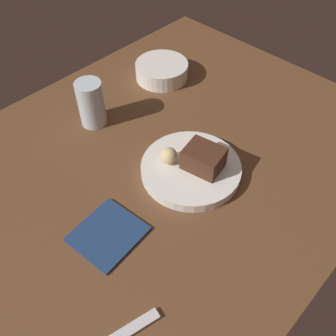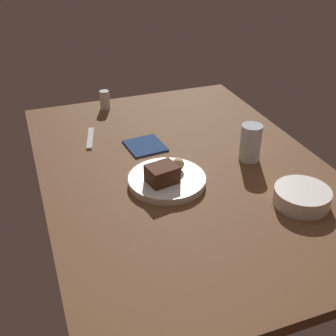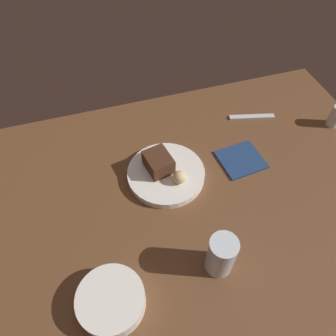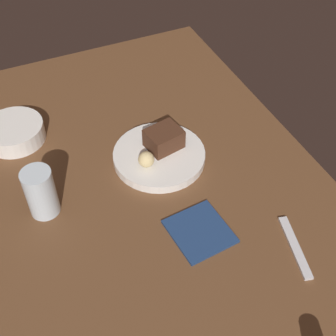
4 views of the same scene
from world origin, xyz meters
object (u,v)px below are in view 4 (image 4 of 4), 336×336
object	(u,v)px
dessert_plate	(159,156)
water_glass	(41,192)
folded_napkin	(200,231)
bread_roll	(146,159)
side_bowl	(14,132)
dessert_spoon	(295,247)
chocolate_cake_slice	(164,139)

from	to	relation	value
dessert_plate	water_glass	world-z (taller)	water_glass
folded_napkin	bread_roll	bearing A→B (deg)	-170.45
folded_napkin	side_bowl	bearing A→B (deg)	-146.80
dessert_spoon	folded_napkin	distance (cm)	19.50
bread_roll	water_glass	bearing A→B (deg)	-86.30
dessert_plate	bread_roll	distance (cm)	5.79
bread_roll	dessert_plate	bearing A→B (deg)	120.70
side_bowl	folded_napkin	bearing A→B (deg)	33.20
side_bowl	bread_roll	bearing A→B (deg)	47.02
dessert_plate	dessert_spoon	world-z (taller)	dessert_plate
water_glass	dessert_spoon	world-z (taller)	water_glass
dessert_spoon	folded_napkin	bearing A→B (deg)	-111.66
bread_roll	dessert_spoon	xyz separation A→B (cm)	(31.97, 19.29, -3.71)
water_glass	side_bowl	size ratio (longest dim) A/B	0.79
dessert_plate	dessert_spoon	bearing A→B (deg)	23.51
side_bowl	dessert_spoon	size ratio (longest dim) A/B	0.98
folded_napkin	dessert_plate	bearing A→B (deg)	177.98
dessert_plate	folded_napkin	bearing A→B (deg)	-2.02
water_glass	dessert_plate	bearing A→B (deg)	98.17
side_bowl	dessert_spoon	xyz separation A→B (cm)	(55.84, 44.92, -1.90)
bread_roll	side_bowl	xyz separation A→B (cm)	(-23.88, -25.63, -1.81)
water_glass	side_bowl	xyz separation A→B (cm)	(-25.45, -1.25, -3.56)
dessert_spoon	folded_napkin	xyz separation A→B (cm)	(-11.38, -15.83, -0.05)
dessert_spoon	water_glass	bearing A→B (deg)	-110.78
dessert_plate	side_bowl	world-z (taller)	side_bowl
chocolate_cake_slice	dessert_spoon	world-z (taller)	chocolate_cake_slice
side_bowl	folded_napkin	world-z (taller)	side_bowl
bread_roll	folded_napkin	size ratio (longest dim) A/B	0.30
dessert_plate	water_glass	xyz separation A→B (cm)	(4.11, -28.65, 4.71)
water_glass	bread_roll	bearing A→B (deg)	93.70
chocolate_cake_slice	dessert_spoon	bearing A→B (deg)	19.87
folded_napkin	water_glass	bearing A→B (deg)	-124.33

